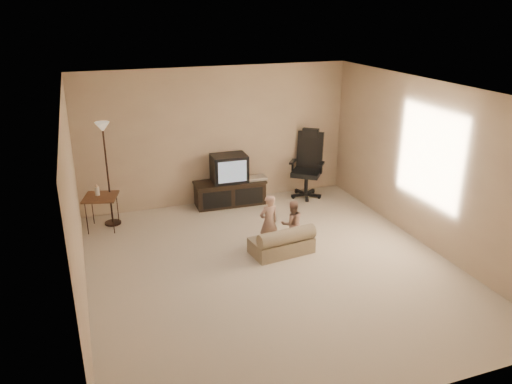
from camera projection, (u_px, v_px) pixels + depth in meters
floor at (272, 267)px, 7.08m from camera, size 5.50×5.50×0.00m
room_shell at (273, 165)px, 6.55m from camera, size 5.50×5.50×5.50m
tv_stand at (230, 184)px, 9.18m from camera, size 1.34×0.53×0.95m
office_chair at (307, 173)px, 9.58m from camera, size 0.84×0.84×1.30m
side_table at (100, 197)px, 8.12m from camera, size 0.64×0.64×0.78m
floor_lamp at (105, 151)px, 8.04m from camera, size 0.27×0.27×1.76m
child_sofa at (283, 243)px, 7.41m from camera, size 0.96×0.61×0.44m
toddler_left at (269, 222)px, 7.49m from camera, size 0.35×0.28×0.87m
toddler_right at (292, 223)px, 7.60m from camera, size 0.37×0.23×0.74m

